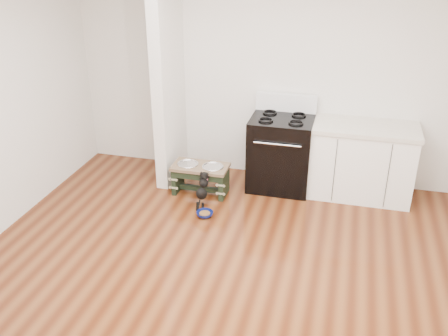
% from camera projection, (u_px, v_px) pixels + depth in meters
% --- Properties ---
extents(ground, '(5.00, 5.00, 0.00)m').
position_uv_depth(ground, '(215.00, 288.00, 4.60)').
color(ground, '#471D0C').
rests_on(ground, ground).
extents(room_shell, '(5.00, 5.00, 5.00)m').
position_uv_depth(room_shell, '(214.00, 123.00, 3.90)').
color(room_shell, silver).
rests_on(room_shell, ground).
extents(partition_wall, '(0.15, 0.80, 2.70)m').
position_uv_depth(partition_wall, '(168.00, 77.00, 6.11)').
color(partition_wall, silver).
rests_on(partition_wall, ground).
extents(oven_range, '(0.76, 0.69, 1.14)m').
position_uv_depth(oven_range, '(281.00, 152.00, 6.22)').
color(oven_range, black).
rests_on(oven_range, ground).
extents(cabinet_run, '(1.24, 0.64, 0.91)m').
position_uv_depth(cabinet_run, '(361.00, 161.00, 6.02)').
color(cabinet_run, white).
rests_on(cabinet_run, ground).
extents(dog_feeder, '(0.68, 0.37, 0.39)m').
position_uv_depth(dog_feeder, '(200.00, 174.00, 6.13)').
color(dog_feeder, black).
rests_on(dog_feeder, ground).
extents(puppy, '(0.12, 0.35, 0.42)m').
position_uv_depth(puppy, '(202.00, 189.00, 5.85)').
color(puppy, black).
rests_on(puppy, ground).
extents(floor_bowl, '(0.22, 0.22, 0.06)m').
position_uv_depth(floor_bowl, '(205.00, 214.00, 5.72)').
color(floor_bowl, '#0C1555').
rests_on(floor_bowl, ground).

